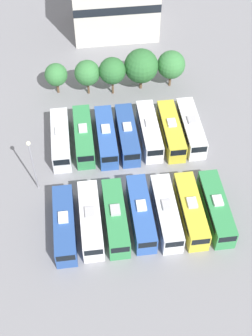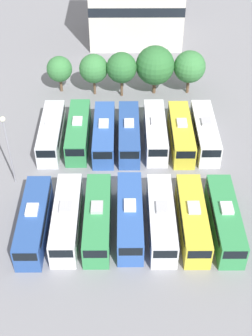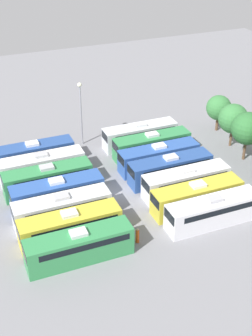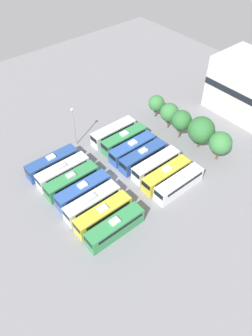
# 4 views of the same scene
# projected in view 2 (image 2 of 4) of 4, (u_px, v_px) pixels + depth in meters

# --- Properties ---
(ground_plane) EXTENTS (116.52, 116.52, 0.00)m
(ground_plane) POSITION_uv_depth(u_px,v_px,m) (129.00, 181.00, 54.02)
(ground_plane) COLOR gray
(bus_0) EXTENTS (2.58, 10.40, 3.36)m
(bus_0) POSITION_uv_depth(u_px,v_px,m) (34.00, 220.00, 47.19)
(bus_0) COLOR #284C93
(bus_0) RESTS_ON ground_plane
(bus_1) EXTENTS (2.58, 10.40, 3.36)m
(bus_1) POSITION_uv_depth(u_px,v_px,m) (67.00, 217.00, 47.47)
(bus_1) COLOR white
(bus_1) RESTS_ON ground_plane
(bus_2) EXTENTS (2.58, 10.40, 3.36)m
(bus_2) POSITION_uv_depth(u_px,v_px,m) (98.00, 218.00, 47.44)
(bus_2) COLOR #338C4C
(bus_2) RESTS_ON ground_plane
(bus_3) EXTENTS (2.58, 10.40, 3.36)m
(bus_3) POSITION_uv_depth(u_px,v_px,m) (130.00, 216.00, 47.65)
(bus_3) COLOR #2D56A8
(bus_3) RESTS_ON ground_plane
(bus_4) EXTENTS (2.58, 10.40, 3.36)m
(bus_4) POSITION_uv_depth(u_px,v_px,m) (161.00, 218.00, 47.42)
(bus_4) COLOR silver
(bus_4) RESTS_ON ground_plane
(bus_5) EXTENTS (2.58, 10.40, 3.36)m
(bus_5) POSITION_uv_depth(u_px,v_px,m) (193.00, 218.00, 47.40)
(bus_5) COLOR gold
(bus_5) RESTS_ON ground_plane
(bus_6) EXTENTS (2.58, 10.40, 3.36)m
(bus_6) POSITION_uv_depth(u_px,v_px,m) (225.00, 218.00, 47.37)
(bus_6) COLOR #338C4C
(bus_6) RESTS_ON ground_plane
(bus_7) EXTENTS (2.58, 10.40, 3.36)m
(bus_7) POSITION_uv_depth(u_px,v_px,m) (51.00, 132.00, 58.45)
(bus_7) COLOR silver
(bus_7) RESTS_ON ground_plane
(bus_8) EXTENTS (2.58, 10.40, 3.36)m
(bus_8) POSITION_uv_depth(u_px,v_px,m) (78.00, 131.00, 58.64)
(bus_8) COLOR #338C4C
(bus_8) RESTS_ON ground_plane
(bus_9) EXTENTS (2.58, 10.40, 3.36)m
(bus_9) POSITION_uv_depth(u_px,v_px,m) (104.00, 133.00, 58.26)
(bus_9) COLOR #2D56A8
(bus_9) RESTS_ON ground_plane
(bus_10) EXTENTS (2.58, 10.40, 3.36)m
(bus_10) POSITION_uv_depth(u_px,v_px,m) (129.00, 133.00, 58.30)
(bus_10) COLOR #284C93
(bus_10) RESTS_ON ground_plane
(bus_11) EXTENTS (2.58, 10.40, 3.36)m
(bus_11) POSITION_uv_depth(u_px,v_px,m) (155.00, 131.00, 58.60)
(bus_11) COLOR silver
(bus_11) RESTS_ON ground_plane
(bus_12) EXTENTS (2.58, 10.40, 3.36)m
(bus_12) POSITION_uv_depth(u_px,v_px,m) (181.00, 133.00, 58.34)
(bus_12) COLOR gold
(bus_12) RESTS_ON ground_plane
(bus_13) EXTENTS (2.58, 10.40, 3.36)m
(bus_13) POSITION_uv_depth(u_px,v_px,m) (205.00, 132.00, 58.51)
(bus_13) COLOR white
(bus_13) RESTS_ON ground_plane
(worker_person) EXTENTS (0.36, 0.36, 1.74)m
(worker_person) POSITION_uv_depth(u_px,v_px,m) (213.00, 184.00, 52.53)
(worker_person) COLOR #CC4C19
(worker_person) RESTS_ON ground_plane
(light_pole) EXTENTS (0.60, 0.60, 9.03)m
(light_pole) POSITION_uv_depth(u_px,v_px,m) (7.00, 140.00, 50.07)
(light_pole) COLOR gray
(light_pole) RESTS_ON ground_plane
(tree_0) EXTENTS (3.65, 3.65, 5.41)m
(tree_0) POSITION_uv_depth(u_px,v_px,m) (59.00, 69.00, 66.60)
(tree_0) COLOR brown
(tree_0) RESTS_ON ground_plane
(tree_1) EXTENTS (4.08, 4.08, 6.15)m
(tree_1) POSITION_uv_depth(u_px,v_px,m) (94.00, 69.00, 65.63)
(tree_1) COLOR brown
(tree_1) RESTS_ON ground_plane
(tree_2) EXTENTS (4.27, 4.27, 6.65)m
(tree_2) POSITION_uv_depth(u_px,v_px,m) (122.00, 68.00, 65.02)
(tree_2) COLOR brown
(tree_2) RESTS_ON ground_plane
(tree_3) EXTENTS (5.49, 5.49, 7.19)m
(tree_3) POSITION_uv_depth(u_px,v_px,m) (155.00, 65.00, 65.64)
(tree_3) COLOR brown
(tree_3) RESTS_ON ground_plane
(tree_4) EXTENTS (4.53, 4.53, 6.45)m
(tree_4) POSITION_uv_depth(u_px,v_px,m) (190.00, 67.00, 65.88)
(tree_4) COLOR brown
(tree_4) RESTS_ON ground_plane
(depot_building) EXTENTS (15.34, 11.72, 12.51)m
(depot_building) POSITION_uv_depth(u_px,v_px,m) (136.00, 2.00, 78.15)
(depot_building) COLOR beige
(depot_building) RESTS_ON ground_plane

